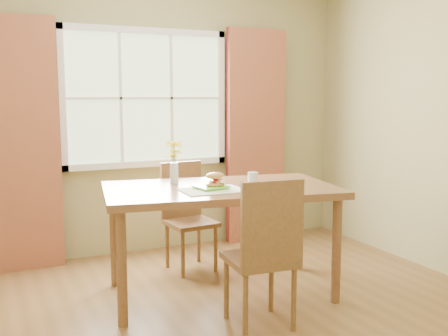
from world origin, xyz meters
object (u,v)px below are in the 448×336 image
dining_table (220,198)px  water_glass (253,180)px  chair_near (265,248)px  croissant_sandwich (215,180)px  flower_vase (174,158)px  chair_far (187,211)px

dining_table → water_glass: water_glass is taller
dining_table → chair_near: bearing=-80.7°
croissant_sandwich → flower_vase: (-0.18, 0.38, 0.13)m
chair_far → water_glass: size_ratio=8.23×
chair_near → chair_far: 1.41m
dining_table → flower_vase: bearing=143.5°
croissant_sandwich → water_glass: (0.29, -0.04, -0.02)m
chair_near → water_glass: size_ratio=8.83×
chair_near → water_glass: bearing=74.2°
croissant_sandwich → flower_vase: flower_vase is taller
water_glass → dining_table: bearing=147.7°
chair_far → croissant_sandwich: size_ratio=6.09×
dining_table → chair_far: (-0.01, 0.70, -0.24)m
croissant_sandwich → flower_vase: size_ratio=0.46×
water_glass → flower_vase: 0.65m
water_glass → chair_near: bearing=-110.5°
dining_table → chair_far: bearing=100.5°
flower_vase → croissant_sandwich: bearing=-64.0°
water_glass → flower_vase: (-0.48, 0.41, 0.15)m
dining_table → flower_vase: flower_vase is taller
dining_table → chair_far: 0.74m
chair_far → chair_near: bearing=-95.4°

